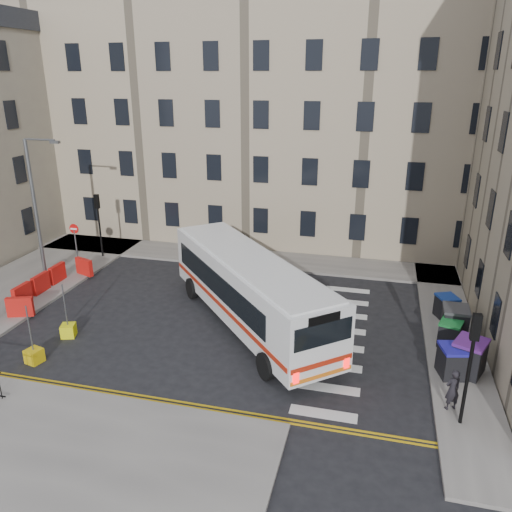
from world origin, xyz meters
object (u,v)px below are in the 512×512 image
at_px(streetlamp, 36,210).
at_px(wheelie_bin_c, 450,333).
at_px(pedestrian, 453,390).
at_px(bollard_chevron, 34,356).
at_px(bollard_yellow, 68,331).
at_px(bus, 249,288).
at_px(wheelie_bin_d, 455,322).
at_px(wheelie_bin_b, 469,357).
at_px(wheelie_bin_a, 452,361).
at_px(wheelie_bin_e, 446,307).

relative_size(streetlamp, wheelie_bin_c, 6.52).
relative_size(pedestrian, bollard_chevron, 2.62).
height_order(streetlamp, pedestrian, streetlamp).
relative_size(wheelie_bin_c, bollard_yellow, 2.08).
relative_size(bus, bollard_chevron, 18.58).
height_order(streetlamp, wheelie_bin_d, streetlamp).
distance_m(wheelie_bin_b, bollard_yellow, 17.30).
distance_m(streetlamp, pedestrian, 22.65).
height_order(wheelie_bin_a, pedestrian, pedestrian).
bearing_deg(bollard_yellow, bollard_chevron, -92.34).
xyz_separation_m(streetlamp, wheelie_bin_b, (22.25, -4.20, -3.47)).
relative_size(wheelie_bin_a, bollard_chevron, 2.21).
xyz_separation_m(wheelie_bin_e, bollard_chevron, (-17.00, -8.25, -0.42)).
bearing_deg(wheelie_bin_e, bus, 174.11).
height_order(wheelie_bin_b, wheelie_bin_e, wheelie_bin_b).
bearing_deg(pedestrian, wheelie_bin_d, -124.93).
height_order(wheelie_bin_a, wheelie_bin_e, wheelie_bin_a).
relative_size(pedestrian, bollard_yellow, 2.62).
distance_m(wheelie_bin_e, bollard_yellow, 17.93).
xyz_separation_m(wheelie_bin_d, bollard_yellow, (-17.06, -4.09, -0.56)).
bearing_deg(wheelie_bin_a, bollard_chevron, 176.50).
distance_m(wheelie_bin_a, bollard_chevron, 16.98).
bearing_deg(bus, streetlamp, 129.59).
relative_size(wheelie_bin_e, bollard_yellow, 2.14).
bearing_deg(wheelie_bin_e, bollard_yellow, 176.47).
height_order(wheelie_bin_d, bollard_yellow, wheelie_bin_d).
bearing_deg(wheelie_bin_e, pedestrian, -117.20).
distance_m(wheelie_bin_d, bollard_chevron, 18.31).
bearing_deg(bollard_yellow, bus, 22.16).
bearing_deg(wheelie_bin_b, wheelie_bin_c, 126.69).
bearing_deg(wheelie_bin_d, bollard_yellow, -165.02).
bearing_deg(wheelie_bin_a, wheelie_bin_d, 68.57).
xyz_separation_m(wheelie_bin_e, bollard_yellow, (-16.91, -5.97, -0.42)).
xyz_separation_m(wheelie_bin_b, wheelie_bin_e, (-0.35, 4.88, -0.15)).
height_order(wheelie_bin_b, bollard_chevron, wheelie_bin_b).
bearing_deg(pedestrian, bus, -56.12).
relative_size(wheelie_bin_a, pedestrian, 0.85).
height_order(wheelie_bin_e, pedestrian, pedestrian).
height_order(wheelie_bin_d, wheelie_bin_e, wheelie_bin_d).
height_order(wheelie_bin_a, bollard_chevron, wheelie_bin_a).
bearing_deg(bollard_chevron, pedestrian, 2.68).
relative_size(wheelie_bin_b, bollard_chevron, 2.72).
relative_size(bus, pedestrian, 7.11).
distance_m(wheelie_bin_c, pedestrian, 4.74).
height_order(streetlamp, wheelie_bin_c, streetlamp).
bearing_deg(streetlamp, bollard_yellow, -46.63).
relative_size(streetlamp, wheelie_bin_e, 6.34).
height_order(wheelie_bin_e, bollard_yellow, wheelie_bin_e).
distance_m(pedestrian, bollard_yellow, 16.44).
bearing_deg(wheelie_bin_d, bus, -172.71).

